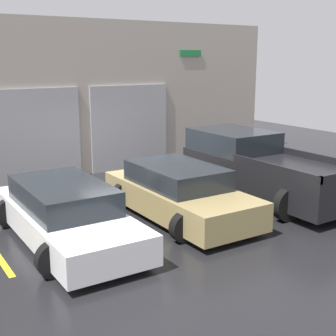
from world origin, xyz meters
TOP-DOWN VIEW (x-y plane):
  - ground_plane at (0.00, 0.00)m, footprint 28.00×28.00m
  - shophouse_building at (-0.01, 3.29)m, footprint 14.19×0.68m
  - pickup_truck at (2.80, -1.90)m, footprint 2.48×5.11m
  - sedan_white at (-2.80, -2.14)m, footprint 2.19×4.74m
  - sedan_side at (0.00, -2.14)m, footprint 2.20×4.38m
  - parking_stripe_left at (-1.40, -2.17)m, footprint 0.12×2.20m
  - parking_stripe_centre at (1.40, -2.17)m, footprint 0.12×2.20m
  - parking_stripe_right at (4.21, -2.17)m, footprint 0.12×2.20m

SIDE VIEW (x-z plane):
  - ground_plane at x=0.00m, z-range 0.00..0.00m
  - parking_stripe_left at x=-1.40m, z-range 0.00..0.01m
  - parking_stripe_centre at x=1.40m, z-range 0.00..0.01m
  - parking_stripe_right at x=4.21m, z-range 0.00..0.01m
  - sedan_white at x=-2.80m, z-range -0.03..1.19m
  - sedan_side at x=0.00m, z-range -0.03..1.22m
  - pickup_truck at x=2.80m, z-range -0.04..1.64m
  - shophouse_building at x=-0.01m, z-range -0.03..4.88m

